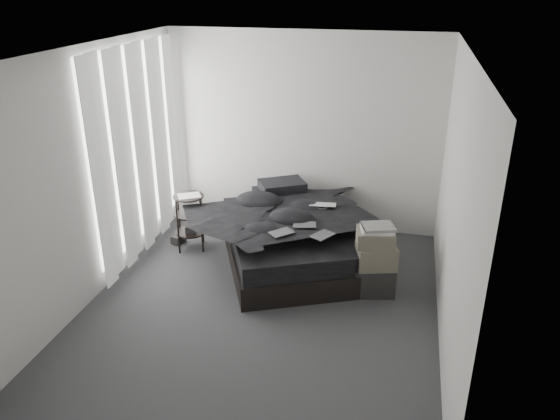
% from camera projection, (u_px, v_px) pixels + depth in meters
% --- Properties ---
extents(floor, '(3.60, 4.20, 0.01)m').
position_uv_depth(floor, '(263.00, 304.00, 5.78)').
color(floor, '#353638').
rests_on(floor, ground).
extents(ceiling, '(3.60, 4.20, 0.01)m').
position_uv_depth(ceiling, '(259.00, 51.00, 4.74)').
color(ceiling, white).
rests_on(ceiling, ground).
extents(wall_back, '(3.60, 0.01, 2.60)m').
position_uv_depth(wall_back, '(303.00, 133.00, 7.13)').
color(wall_back, silver).
rests_on(wall_back, ground).
extents(wall_front, '(3.60, 0.01, 2.60)m').
position_uv_depth(wall_front, '(172.00, 309.00, 3.38)').
color(wall_front, silver).
rests_on(wall_front, ground).
extents(wall_left, '(0.01, 4.20, 2.60)m').
position_uv_depth(wall_left, '(93.00, 175.00, 5.64)').
color(wall_left, silver).
rests_on(wall_left, ground).
extents(wall_right, '(0.01, 4.20, 2.60)m').
position_uv_depth(wall_right, '(455.00, 207.00, 4.88)').
color(wall_right, silver).
rests_on(wall_right, ground).
extents(window_left, '(0.02, 2.00, 2.30)m').
position_uv_depth(window_left, '(135.00, 146.00, 6.42)').
color(window_left, white).
rests_on(window_left, wall_left).
extents(curtain_left, '(0.06, 2.12, 2.48)m').
position_uv_depth(curtain_left, '(140.00, 152.00, 6.44)').
color(curtain_left, white).
rests_on(curtain_left, wall_left).
extents(bed, '(2.21, 2.45, 0.27)m').
position_uv_depth(bed, '(293.00, 250.00, 6.61)').
color(bed, black).
rests_on(bed, floor).
extents(mattress, '(2.13, 2.37, 0.21)m').
position_uv_depth(mattress, '(293.00, 232.00, 6.51)').
color(mattress, black).
rests_on(mattress, bed).
extents(duvet, '(2.05, 2.17, 0.23)m').
position_uv_depth(duvet, '(294.00, 217.00, 6.38)').
color(duvet, black).
rests_on(duvet, mattress).
extents(pillow_lower, '(0.72, 0.62, 0.14)m').
position_uv_depth(pillow_lower, '(277.00, 195.00, 7.14)').
color(pillow_lower, black).
rests_on(pillow_lower, mattress).
extents(pillow_upper, '(0.68, 0.62, 0.13)m').
position_uv_depth(pillow_upper, '(282.00, 186.00, 7.08)').
color(pillow_upper, black).
rests_on(pillow_upper, pillow_lower).
extents(laptop, '(0.34, 0.24, 0.03)m').
position_uv_depth(laptop, '(323.00, 201.00, 6.48)').
color(laptop, silver).
rests_on(laptop, duvet).
extents(comic_a, '(0.29, 0.30, 0.01)m').
position_uv_depth(comic_a, '(281.00, 226.00, 5.85)').
color(comic_a, black).
rests_on(comic_a, duvet).
extents(comic_b, '(0.28, 0.22, 0.01)m').
position_uv_depth(comic_b, '(305.00, 218.00, 6.03)').
color(comic_b, black).
rests_on(comic_b, duvet).
extents(comic_c, '(0.27, 0.30, 0.01)m').
position_uv_depth(comic_c, '(323.00, 228.00, 5.79)').
color(comic_c, black).
rests_on(comic_c, duvet).
extents(side_stand, '(0.49, 0.49, 0.70)m').
position_uv_depth(side_stand, '(190.00, 222.00, 6.84)').
color(side_stand, black).
rests_on(side_stand, floor).
extents(papers, '(0.33, 0.31, 0.01)m').
position_uv_depth(papers, '(189.00, 196.00, 6.69)').
color(papers, white).
rests_on(papers, side_stand).
extents(floor_books, '(0.16, 0.20, 0.12)m').
position_uv_depth(floor_books, '(178.00, 239.00, 7.07)').
color(floor_books, black).
rests_on(floor_books, floor).
extents(box_lower, '(0.50, 0.43, 0.32)m').
position_uv_depth(box_lower, '(373.00, 279.00, 5.94)').
color(box_lower, black).
rests_on(box_lower, floor).
extents(box_mid, '(0.48, 0.43, 0.25)m').
position_uv_depth(box_mid, '(376.00, 256.00, 5.82)').
color(box_mid, '#5C5649').
rests_on(box_mid, box_lower).
extents(box_upper, '(0.44, 0.37, 0.17)m').
position_uv_depth(box_upper, '(375.00, 238.00, 5.75)').
color(box_upper, '#5C5649').
rests_on(box_upper, box_mid).
extents(art_book_white, '(0.38, 0.33, 0.03)m').
position_uv_depth(art_book_white, '(377.00, 229.00, 5.71)').
color(art_book_white, silver).
rests_on(art_book_white, box_upper).
extents(art_book_snake, '(0.39, 0.35, 0.03)m').
position_uv_depth(art_book_snake, '(378.00, 227.00, 5.68)').
color(art_book_snake, silver).
rests_on(art_book_snake, art_book_white).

